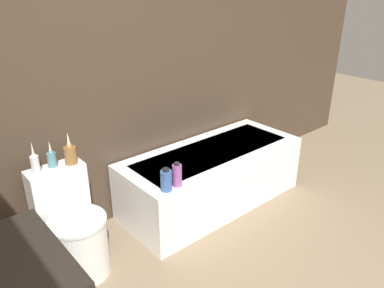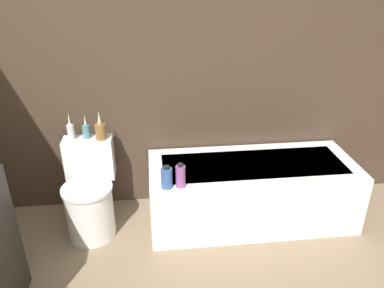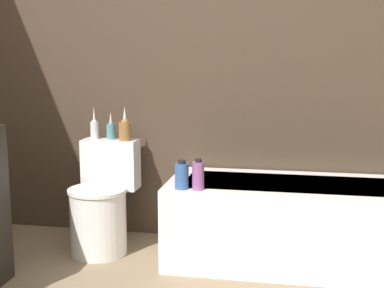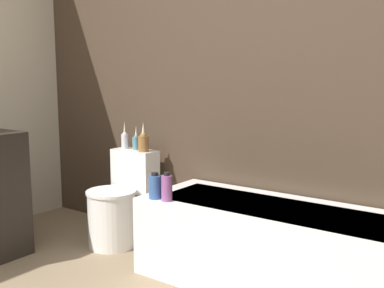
# 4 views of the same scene
# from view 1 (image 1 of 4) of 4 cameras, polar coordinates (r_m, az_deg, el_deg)

# --- Properties ---
(wall_back_tiled) EXTENTS (6.40, 0.06, 2.60)m
(wall_back_tiled) POSITION_cam_1_polar(r_m,az_deg,el_deg) (2.71, -13.98, 12.93)
(wall_back_tiled) COLOR #423326
(wall_back_tiled) RESTS_ON ground_plane
(bathtub) EXTENTS (1.57, 0.65, 0.49)m
(bathtub) POSITION_cam_1_polar(r_m,az_deg,el_deg) (3.19, 3.03, -4.92)
(bathtub) COLOR white
(bathtub) RESTS_ON ground
(toilet) EXTENTS (0.36, 0.52, 0.68)m
(toilet) POSITION_cam_1_polar(r_m,az_deg,el_deg) (2.60, -17.48, -12.43)
(toilet) COLOR white
(toilet) RESTS_ON ground
(vase_gold) EXTENTS (0.05, 0.05, 0.21)m
(vase_gold) POSITION_cam_1_polar(r_m,az_deg,el_deg) (2.50, -22.84, -2.55)
(vase_gold) COLOR silver
(vase_gold) RESTS_ON toilet
(vase_silver) EXTENTS (0.06, 0.06, 0.18)m
(vase_silver) POSITION_cam_1_polar(r_m,az_deg,el_deg) (2.54, -20.61, -1.98)
(vase_silver) COLOR teal
(vase_silver) RESTS_ON toilet
(vase_bronze) EXTENTS (0.08, 0.08, 0.22)m
(vase_bronze) POSITION_cam_1_polar(r_m,az_deg,el_deg) (2.54, -18.08, -1.31)
(vase_bronze) COLOR olive
(vase_bronze) RESTS_ON toilet
(shampoo_bottle_tall) EXTENTS (0.08, 0.08, 0.16)m
(shampoo_bottle_tall) POSITION_cam_1_polar(r_m,az_deg,el_deg) (2.50, -3.95, -5.53)
(shampoo_bottle_tall) COLOR #335999
(shampoo_bottle_tall) RESTS_ON bathtub
(shampoo_bottle_short) EXTENTS (0.07, 0.07, 0.18)m
(shampoo_bottle_short) POSITION_cam_1_polar(r_m,az_deg,el_deg) (2.54, -2.29, -4.75)
(shampoo_bottle_short) COLOR #8C4C8C
(shampoo_bottle_short) RESTS_ON bathtub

